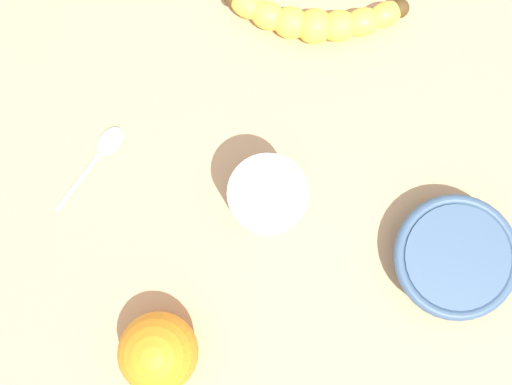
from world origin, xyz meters
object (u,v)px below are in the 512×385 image
ceramic_bowl (453,257)px  orange_fruit (158,352)px  teaspoon (106,146)px  smoothie_glass (267,198)px  banana (315,19)px

ceramic_bowl → orange_fruit: 31.56cm
teaspoon → smoothie_glass: bearing=-72.9°
orange_fruit → ceramic_bowl: bearing=162.5°
ceramic_bowl → orange_fruit: bearing=-17.5°
ceramic_bowl → orange_fruit: size_ratio=1.60×
banana → orange_fruit: bearing=-110.6°
smoothie_glass → orange_fruit: (17.66, 6.40, -0.30)cm
banana → orange_fruit: (33.37, 19.58, 2.12)cm
banana → teaspoon: 26.59cm
banana → ceramic_bowl: 29.27cm
ceramic_bowl → teaspoon: ceramic_bowl is taller
smoothie_glass → teaspoon: 18.84cm
banana → orange_fruit: 38.75cm
ceramic_bowl → teaspoon: bearing=-53.1°
banana → orange_fruit: size_ratio=2.05×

